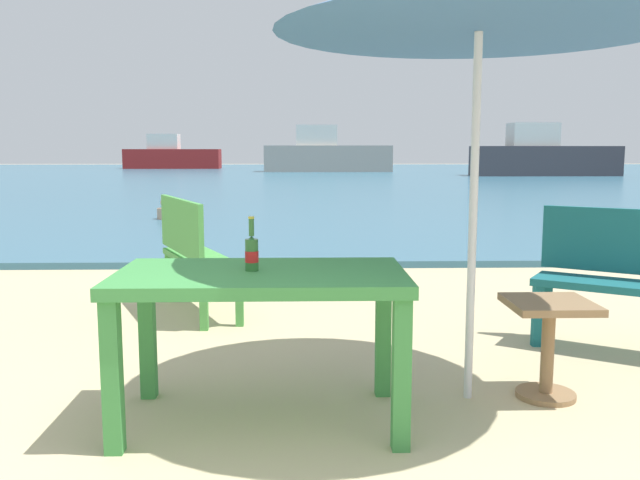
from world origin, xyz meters
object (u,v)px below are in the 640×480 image
object	(u,v)px
side_table_wood	(548,334)
bench_teal_center	(631,272)
bench_green_left	(192,249)
picnic_table_green	(261,293)
swimmer_person	(166,210)
boat_barge	(326,155)
boat_tanker	(543,157)
boat_fishing_trawler	(171,156)
beer_bottle_amber	(252,252)

from	to	relation	value
side_table_wood	bench_teal_center	xyz separation A→B (m)	(0.86, 0.84, 0.19)
side_table_wood	bench_green_left	distance (m)	2.97
picnic_table_green	bench_green_left	world-z (taller)	bench_green_left
swimmer_person	boat_barge	xyz separation A→B (m)	(3.86, 26.26, 0.78)
boat_tanker	boat_barge	world-z (taller)	boat_barge
picnic_table_green	boat_fishing_trawler	bearing A→B (deg)	101.46
picnic_table_green	side_table_wood	world-z (taller)	picnic_table_green
swimmer_person	side_table_wood	bearing A→B (deg)	-66.55
side_table_wood	bench_green_left	world-z (taller)	bench_green_left
bench_teal_center	boat_fishing_trawler	world-z (taller)	boat_fishing_trawler
side_table_wood	bench_green_left	bearing A→B (deg)	138.70
picnic_table_green	boat_fishing_trawler	distance (m)	42.59
bench_teal_center	swimmer_person	xyz separation A→B (m)	(-4.67, 7.96, -0.30)
beer_bottle_amber	bench_green_left	size ratio (longest dim) A/B	0.21
beer_bottle_amber	boat_fishing_trawler	distance (m)	42.57
beer_bottle_amber	bench_green_left	distance (m)	2.34
bench_green_left	boat_tanker	size ratio (longest dim) A/B	0.18
picnic_table_green	bench_teal_center	size ratio (longest dim) A/B	1.16
swimmer_person	beer_bottle_amber	bearing A→B (deg)	-76.11
picnic_table_green	side_table_wood	distance (m)	1.58
side_table_wood	boat_fishing_trawler	distance (m)	42.65
beer_bottle_amber	boat_tanker	size ratio (longest dim) A/B	0.04
beer_bottle_amber	side_table_wood	bearing A→B (deg)	9.58
side_table_wood	bench_green_left	xyz separation A→B (m)	(-2.23, 1.96, 0.19)
side_table_wood	swimmer_person	world-z (taller)	side_table_wood
side_table_wood	swimmer_person	bearing A→B (deg)	113.45
picnic_table_green	boat_barge	bearing A→B (deg)	87.46
side_table_wood	boat_tanker	xyz separation A→B (m)	(10.32, 28.87, 0.63)
beer_bottle_amber	bench_teal_center	distance (m)	2.69
boat_fishing_trawler	boat_tanker	bearing A→B (deg)	-31.81
picnic_table_green	beer_bottle_amber	xyz separation A→B (m)	(-0.05, 0.01, 0.20)
bench_green_left	side_table_wood	bearing A→B (deg)	-41.30
side_table_wood	boat_barge	xyz separation A→B (m)	(0.04, 35.05, 0.67)
side_table_wood	swimmer_person	size ratio (longest dim) A/B	1.32
swimmer_person	boat_tanker	world-z (taller)	boat_tanker
boat_tanker	beer_bottle_amber	bearing A→B (deg)	-112.21
side_table_wood	boat_tanker	bearing A→B (deg)	70.33
beer_bottle_amber	boat_fishing_trawler	world-z (taller)	boat_fishing_trawler
bench_teal_center	bench_green_left	size ratio (longest dim) A/B	0.97
side_table_wood	boat_barge	bearing A→B (deg)	89.93
boat_fishing_trawler	boat_barge	distance (m)	11.91
bench_teal_center	swimmer_person	size ratio (longest dim) A/B	2.94
beer_bottle_amber	side_table_wood	world-z (taller)	beer_bottle_amber
swimmer_person	boat_barge	world-z (taller)	boat_barge
boat_tanker	boat_barge	distance (m)	12.00
bench_green_left	bench_teal_center	bearing A→B (deg)	-19.99
swimmer_person	boat_fishing_trawler	world-z (taller)	boat_fishing_trawler
bench_teal_center	boat_tanker	xyz separation A→B (m)	(9.47, 28.03, 0.44)
picnic_table_green	boat_fishing_trawler	size ratio (longest dim) A/B	0.22
swimmer_person	boat_barge	distance (m)	26.55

